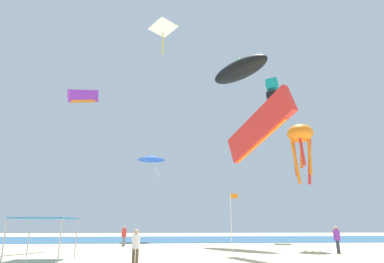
{
  "coord_description": "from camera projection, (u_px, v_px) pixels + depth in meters",
  "views": [
    {
      "loc": [
        -0.86,
        -18.33,
        1.98
      ],
      "look_at": [
        1.19,
        12.63,
        10.87
      ],
      "focal_mm": 30.11,
      "sensor_mm": 36.0,
      "label": 1
    }
  ],
  "objects": [
    {
      "name": "ground",
      "position": [
        185.0,
        263.0,
        17.08
      ],
      "size": [
        110.0,
        110.0,
        0.1
      ],
      "primitive_type": "cube",
      "color": "beige"
    },
    {
      "name": "ocean_strip",
      "position": [
        176.0,
        239.0,
        42.27
      ],
      "size": [
        110.0,
        18.59,
        0.03
      ],
      "primitive_type": "cube",
      "color": "#28608C",
      "rests_on": "ground"
    },
    {
      "name": "canopy_tent",
      "position": [
        45.0,
        220.0,
        18.49
      ],
      "size": [
        2.91,
        3.11,
        2.31
      ],
      "color": "#B2B2B7",
      "rests_on": "ground"
    },
    {
      "name": "person_near_tent",
      "position": [
        337.0,
        237.0,
        22.58
      ],
      "size": [
        0.44,
        0.48,
        1.85
      ],
      "rotation": [
        0.0,
        0.0,
        4.43
      ],
      "color": "#33384C",
      "rests_on": "ground"
    },
    {
      "name": "person_leftmost",
      "position": [
        124.0,
        234.0,
        29.24
      ],
      "size": [
        0.43,
        0.47,
        1.8
      ],
      "rotation": [
        0.0,
        0.0,
        4.5
      ],
      "color": "slate",
      "rests_on": "ground"
    },
    {
      "name": "person_central",
      "position": [
        136.0,
        244.0,
        16.06
      ],
      "size": [
        0.41,
        0.41,
        1.72
      ],
      "rotation": [
        0.0,
        0.0,
        2.27
      ],
      "color": "brown",
      "rests_on": "ground"
    },
    {
      "name": "banner_flag",
      "position": [
        232.0,
        217.0,
        23.5
      ],
      "size": [
        0.61,
        0.06,
        4.13
      ],
      "color": "silver",
      "rests_on": "ground"
    },
    {
      "name": "kite_parafoil_purple",
      "position": [
        84.0,
        96.0,
        29.82
      ],
      "size": [
        1.96,
        3.62,
        2.38
      ],
      "rotation": [
        0.0,
        0.0,
        4.2
      ],
      "color": "purple"
    },
    {
      "name": "kite_delta_blue",
      "position": [
        151.0,
        158.0,
        39.48
      ],
      "size": [
        4.34,
        4.34,
        2.61
      ],
      "rotation": [
        0.0,
        0.0,
        4.33
      ],
      "color": "blue"
    },
    {
      "name": "kite_diamond_white",
      "position": [
        163.0,
        29.0,
        24.07
      ],
      "size": [
        2.34,
        2.34,
        2.39
      ],
      "rotation": [
        0.0,
        0.0,
        0.73
      ],
      "color": "white"
    },
    {
      "name": "kite_box_teal",
      "position": [
        272.0,
        91.0,
        43.63
      ],
      "size": [
        2.05,
        1.92,
        3.39
      ],
      "rotation": [
        0.0,
        0.0,
        1.29
      ],
      "color": "teal"
    },
    {
      "name": "kite_inflatable_black",
      "position": [
        239.0,
        70.0,
        35.99
      ],
      "size": [
        6.4,
        7.45,
        2.79
      ],
      "rotation": [
        0.0,
        0.0,
        2.21
      ],
      "color": "black"
    },
    {
      "name": "kite_octopus_orange",
      "position": [
        300.0,
        136.0,
        28.22
      ],
      "size": [
        2.85,
        2.85,
        5.26
      ],
      "rotation": [
        0.0,
        0.0,
        1.22
      ],
      "color": "orange"
    },
    {
      "name": "kite_parafoil_red",
      "position": [
        259.0,
        128.0,
        21.73
      ],
      "size": [
        3.21,
        6.31,
        4.07
      ],
      "rotation": [
        0.0,
        0.0,
        2.0
      ],
      "color": "red"
    }
  ]
}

